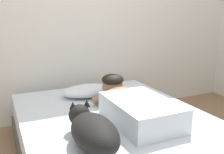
{
  "coord_description": "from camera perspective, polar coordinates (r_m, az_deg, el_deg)",
  "views": [
    {
      "loc": [
        -0.94,
        -1.36,
        1.2
      ],
      "look_at": [
        -0.02,
        0.65,
        0.65
      ],
      "focal_mm": 40.98,
      "sensor_mm": 36.0,
      "label": 1
    }
  ],
  "objects": [
    {
      "name": "back_wall",
      "position": [
        3.04,
        -6.86,
        14.68
      ],
      "size": [
        4.25,
        0.12,
        2.5
      ],
      "color": "silver",
      "rests_on": "ground"
    },
    {
      "name": "bed",
      "position": [
        2.15,
        0.92,
        -13.89
      ],
      "size": [
        1.49,
        1.99,
        0.4
      ],
      "color": "#4C4742",
      "rests_on": "ground"
    },
    {
      "name": "pillow",
      "position": [
        2.56,
        -5.44,
        -3.03
      ],
      "size": [
        0.52,
        0.32,
        0.11
      ],
      "primitive_type": "ellipsoid",
      "color": "silver",
      "rests_on": "bed"
    },
    {
      "name": "person_lying",
      "position": [
        2.04,
        4.52,
        -5.96
      ],
      "size": [
        0.43,
        0.92,
        0.27
      ],
      "color": "silver",
      "rests_on": "bed"
    },
    {
      "name": "dog",
      "position": [
        1.6,
        -4.41,
        -11.75
      ],
      "size": [
        0.26,
        0.57,
        0.21
      ],
      "color": "black",
      "rests_on": "bed"
    },
    {
      "name": "coffee_cup",
      "position": [
        2.56,
        1.28,
        -3.43
      ],
      "size": [
        0.12,
        0.09,
        0.07
      ],
      "color": "teal",
      "rests_on": "bed"
    },
    {
      "name": "cell_phone",
      "position": [
        2.02,
        -8.15,
        -9.34
      ],
      "size": [
        0.07,
        0.14,
        0.01
      ],
      "primitive_type": "cube",
      "color": "black",
      "rests_on": "bed"
    }
  ]
}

